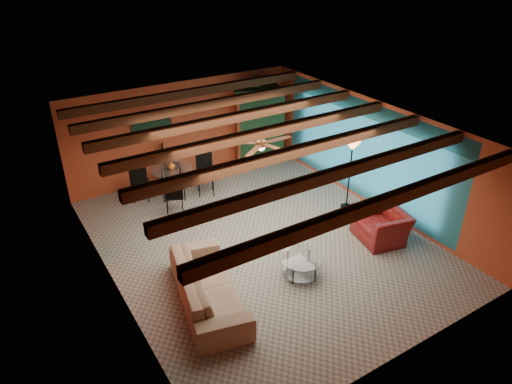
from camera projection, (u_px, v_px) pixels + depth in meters
room at (258, 142)px, 9.56m from camera, size 6.52×8.01×2.71m
sofa at (208, 285)px, 8.65m from camera, size 1.55×2.73×0.75m
armchair at (381, 225)px, 10.50m from camera, size 1.19×1.30×0.73m
coffee_table at (301, 266)px, 9.38m from camera, size 1.16×1.16×0.46m
dining_table at (173, 177)px, 12.13m from camera, size 2.81×2.81×1.13m
armoire at (257, 126)px, 13.85m from camera, size 1.40×1.00×2.23m
floor_lamp at (349, 175)px, 11.49m from camera, size 0.48×0.48×1.80m
ceiling_fan at (261, 143)px, 9.48m from camera, size 1.50×1.50×0.44m
painting at (152, 126)px, 12.35m from camera, size 1.05×0.03×0.65m
potted_plant at (257, 81)px, 13.21m from camera, size 0.54×0.51×0.48m
vase at (171, 154)px, 11.82m from camera, size 0.24×0.24×0.19m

